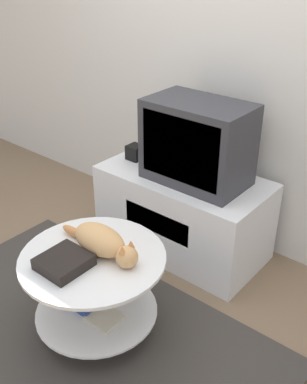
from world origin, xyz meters
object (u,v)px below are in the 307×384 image
object	(u,v)px
tv	(197,143)
dvd_box	(64,262)
speaker	(135,152)
cat	(103,242)

from	to	relation	value
tv	dvd_box	distance (m)	1.08
dvd_box	tv	bearing A→B (deg)	89.25
speaker	dvd_box	distance (m)	1.16
tv	cat	xyz separation A→B (m)	(0.05, -0.86, -0.23)
dvd_box	cat	xyz separation A→B (m)	(0.06, 0.19, 0.04)
tv	cat	distance (m)	0.89
tv	dvd_box	xyz separation A→B (m)	(-0.01, -1.05, -0.27)
tv	cat	world-z (taller)	tv
tv	cat	size ratio (longest dim) A/B	1.21
tv	cat	bearing A→B (deg)	-86.72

